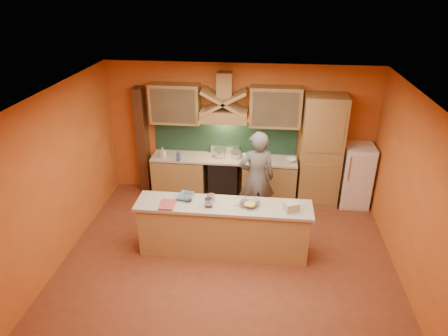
# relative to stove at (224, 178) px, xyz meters

# --- Properties ---
(floor) EXTENTS (5.50, 5.00, 0.01)m
(floor) POSITION_rel_stove_xyz_m (0.30, -2.20, -0.45)
(floor) COLOR brown
(floor) RESTS_ON ground
(ceiling) EXTENTS (5.50, 5.00, 0.01)m
(ceiling) POSITION_rel_stove_xyz_m (0.30, -2.20, 2.35)
(ceiling) COLOR white
(ceiling) RESTS_ON wall_back
(wall_back) EXTENTS (5.50, 0.02, 2.80)m
(wall_back) POSITION_rel_stove_xyz_m (0.30, 0.30, 0.95)
(wall_back) COLOR orange
(wall_back) RESTS_ON floor
(wall_front) EXTENTS (5.50, 0.02, 2.80)m
(wall_front) POSITION_rel_stove_xyz_m (0.30, -4.70, 0.95)
(wall_front) COLOR orange
(wall_front) RESTS_ON floor
(wall_left) EXTENTS (0.02, 5.00, 2.80)m
(wall_left) POSITION_rel_stove_xyz_m (-2.45, -2.20, 0.95)
(wall_left) COLOR orange
(wall_left) RESTS_ON floor
(wall_right) EXTENTS (0.02, 5.00, 2.80)m
(wall_right) POSITION_rel_stove_xyz_m (3.05, -2.20, 0.95)
(wall_right) COLOR orange
(wall_right) RESTS_ON floor
(base_cabinet_left) EXTENTS (1.10, 0.60, 0.86)m
(base_cabinet_left) POSITION_rel_stove_xyz_m (-0.95, 0.00, -0.02)
(base_cabinet_left) COLOR #A4804B
(base_cabinet_left) RESTS_ON floor
(base_cabinet_right) EXTENTS (1.10, 0.60, 0.86)m
(base_cabinet_right) POSITION_rel_stove_xyz_m (0.95, 0.00, -0.02)
(base_cabinet_right) COLOR #A4804B
(base_cabinet_right) RESTS_ON floor
(counter_top) EXTENTS (3.00, 0.62, 0.04)m
(counter_top) POSITION_rel_stove_xyz_m (-0.00, 0.00, 0.45)
(counter_top) COLOR #C0B6A2
(counter_top) RESTS_ON base_cabinet_left
(stove) EXTENTS (0.60, 0.58, 0.90)m
(stove) POSITION_rel_stove_xyz_m (0.00, 0.00, 0.00)
(stove) COLOR black
(stove) RESTS_ON floor
(backsplash) EXTENTS (3.00, 0.03, 0.70)m
(backsplash) POSITION_rel_stove_xyz_m (-0.00, 0.28, 0.80)
(backsplash) COLOR #163225
(backsplash) RESTS_ON wall_back
(range_hood) EXTENTS (0.92, 0.50, 0.24)m
(range_hood) POSITION_rel_stove_xyz_m (0.00, 0.05, 1.37)
(range_hood) COLOR #A4804B
(range_hood) RESTS_ON wall_back
(hood_chimney) EXTENTS (0.30, 0.30, 0.50)m
(hood_chimney) POSITION_rel_stove_xyz_m (0.00, 0.15, 1.95)
(hood_chimney) COLOR #A4804B
(hood_chimney) RESTS_ON wall_back
(upper_cabinet_left) EXTENTS (1.00, 0.35, 0.80)m
(upper_cabinet_left) POSITION_rel_stove_xyz_m (-1.00, 0.12, 1.55)
(upper_cabinet_left) COLOR #A4804B
(upper_cabinet_left) RESTS_ON wall_back
(upper_cabinet_right) EXTENTS (1.00, 0.35, 0.80)m
(upper_cabinet_right) POSITION_rel_stove_xyz_m (1.00, 0.12, 1.55)
(upper_cabinet_right) COLOR #A4804B
(upper_cabinet_right) RESTS_ON wall_back
(pantry_column) EXTENTS (0.80, 0.60, 2.30)m
(pantry_column) POSITION_rel_stove_xyz_m (1.95, 0.00, 0.70)
(pantry_column) COLOR #A4804B
(pantry_column) RESTS_ON floor
(fridge) EXTENTS (0.58, 0.60, 1.30)m
(fridge) POSITION_rel_stove_xyz_m (2.70, 0.00, 0.20)
(fridge) COLOR white
(fridge) RESTS_ON floor
(trim_column_left) EXTENTS (0.20, 0.30, 2.30)m
(trim_column_left) POSITION_rel_stove_xyz_m (-1.75, 0.15, 0.70)
(trim_column_left) COLOR #472816
(trim_column_left) RESTS_ON floor
(island_body) EXTENTS (2.80, 0.55, 0.88)m
(island_body) POSITION_rel_stove_xyz_m (0.20, -1.90, -0.01)
(island_body) COLOR tan
(island_body) RESTS_ON floor
(island_top) EXTENTS (2.90, 0.62, 0.05)m
(island_top) POSITION_rel_stove_xyz_m (0.20, -1.90, 0.47)
(island_top) COLOR #C0B6A2
(island_top) RESTS_ON island_body
(person) EXTENTS (0.75, 0.57, 1.85)m
(person) POSITION_rel_stove_xyz_m (0.71, -0.89, 0.48)
(person) COLOR slate
(person) RESTS_ON floor
(pot_large) EXTENTS (0.24, 0.24, 0.16)m
(pot_large) POSITION_rel_stove_xyz_m (-0.09, 0.04, 0.53)
(pot_large) COLOR silver
(pot_large) RESTS_ON stove
(pot_small) EXTENTS (0.22, 0.22, 0.13)m
(pot_small) POSITION_rel_stove_xyz_m (0.24, 0.02, 0.52)
(pot_small) COLOR silver
(pot_small) RESTS_ON stove
(soap_bottle_a) EXTENTS (0.12, 0.13, 0.21)m
(soap_bottle_a) POSITION_rel_stove_xyz_m (-1.26, -0.12, 0.58)
(soap_bottle_a) COLOR silver
(soap_bottle_a) RESTS_ON counter_top
(soap_bottle_b) EXTENTS (0.13, 0.13, 0.24)m
(soap_bottle_b) POSITION_rel_stove_xyz_m (-0.90, -0.26, 0.59)
(soap_bottle_b) COLOR #375698
(soap_bottle_b) RESTS_ON counter_top
(bowl_back) EXTENTS (0.26, 0.26, 0.06)m
(bowl_back) POSITION_rel_stove_xyz_m (1.37, -0.05, 0.50)
(bowl_back) COLOR white
(bowl_back) RESTS_ON counter_top
(dish_rack) EXTENTS (0.33, 0.28, 0.11)m
(dish_rack) POSITION_rel_stove_xyz_m (0.54, -0.05, 0.52)
(dish_rack) COLOR silver
(dish_rack) RESTS_ON counter_top
(book_lower) EXTENTS (0.25, 0.33, 0.03)m
(book_lower) POSITION_rel_stove_xyz_m (-0.83, -2.04, 0.51)
(book_lower) COLOR #AC443D
(book_lower) RESTS_ON island_top
(book_upper) EXTENTS (0.27, 0.34, 0.02)m
(book_upper) POSITION_rel_stove_xyz_m (-0.58, -1.72, 0.53)
(book_upper) COLOR teal
(book_upper) RESTS_ON island_top
(jar_large) EXTENTS (0.17, 0.17, 0.15)m
(jar_large) POSITION_rel_stove_xyz_m (-0.03, -1.99, 0.57)
(jar_large) COLOR silver
(jar_large) RESTS_ON island_top
(jar_small) EXTENTS (0.16, 0.16, 0.15)m
(jar_small) POSITION_rel_stove_xyz_m (-0.39, -1.85, 0.57)
(jar_small) COLOR white
(jar_small) RESTS_ON island_top
(kitchen_scale) EXTENTS (0.13, 0.13, 0.10)m
(kitchen_scale) POSITION_rel_stove_xyz_m (-0.02, -1.82, 0.54)
(kitchen_scale) COLOR silver
(kitchen_scale) RESTS_ON island_top
(mixing_bowl) EXTENTS (0.40, 0.40, 0.07)m
(mixing_bowl) POSITION_rel_stove_xyz_m (0.63, -1.89, 0.53)
(mixing_bowl) COLOR white
(mixing_bowl) RESTS_ON island_top
(cloth) EXTENTS (0.31, 0.26, 0.02)m
(cloth) POSITION_rel_stove_xyz_m (0.55, -1.86, 0.50)
(cloth) COLOR beige
(cloth) RESTS_ON island_top
(grocery_bag_a) EXTENTS (0.27, 0.25, 0.14)m
(grocery_bag_a) POSITION_rel_stove_xyz_m (1.29, -1.97, 0.57)
(grocery_bag_a) COLOR beige
(grocery_bag_a) RESTS_ON island_top
(grocery_bag_b) EXTENTS (0.24, 0.22, 0.12)m
(grocery_bag_b) POSITION_rel_stove_xyz_m (1.29, -1.93, 0.55)
(grocery_bag_b) COLOR beige
(grocery_bag_b) RESTS_ON island_top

